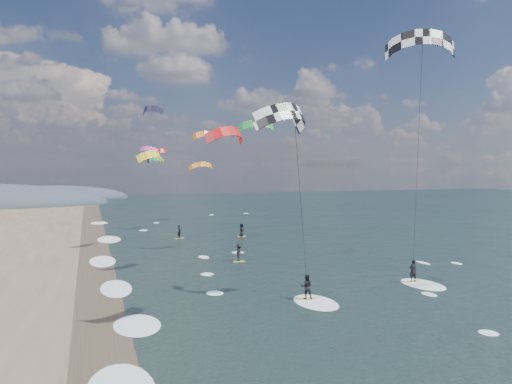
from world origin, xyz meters
name	(u,v)px	position (x,y,z in m)	size (l,w,h in m)	color
ground	(350,341)	(0.00, 0.00, 0.00)	(260.00, 260.00, 0.00)	black
wet_sand_strip	(99,309)	(-12.00, 10.00, 0.00)	(3.00, 240.00, 0.00)	#382D23
kitesurfer_near_a	(422,95)	(7.71, 4.76, 13.41)	(7.83, 9.11, 17.59)	yellow
kitesurfer_near_b	(301,180)	(-1.20, 3.55, 8.13)	(7.06, 8.92, 12.86)	yellow
far_kitesurfers	(227,240)	(1.63, 29.53, 0.83)	(8.74, 17.13, 1.68)	yellow
bg_kite_field	(179,146)	(0.35, 51.62, 11.78)	(14.10, 74.28, 9.07)	red
shoreline_surf	(115,289)	(-10.80, 14.75, 0.00)	(2.40, 79.40, 0.11)	white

